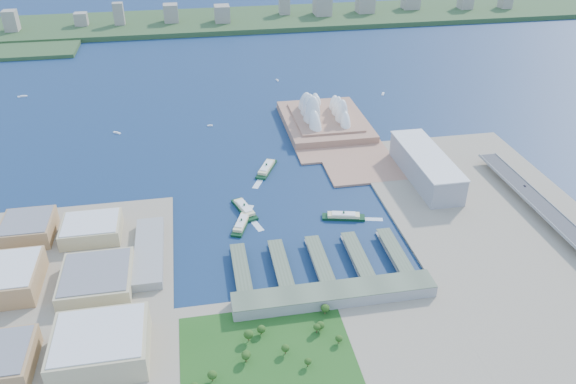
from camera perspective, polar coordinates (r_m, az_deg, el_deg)
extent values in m
plane|color=#0D203F|center=(663.17, 0.55, -3.59)|extent=(3000.00, 3000.00, 0.00)
cube|color=gray|center=(589.18, -22.47, -11.33)|extent=(220.00, 390.00, 3.00)
cube|color=gray|center=(506.77, 5.19, -16.71)|extent=(720.00, 180.00, 3.00)
cube|color=gray|center=(703.54, 20.99, -3.54)|extent=(240.00, 500.00, 3.00)
cube|color=#9B6D54|center=(905.53, 4.19, 6.35)|extent=(135.00, 220.00, 3.00)
cube|color=#2D4926|center=(1565.32, -6.46, 16.93)|extent=(2200.00, 260.00, 12.00)
cube|color=gray|center=(772.03, 13.80, 2.53)|extent=(45.00, 155.00, 35.00)
cube|color=gray|center=(556.30, 4.75, -10.38)|extent=(200.00, 28.00, 12.00)
imported|color=slate|center=(776.47, 22.93, 0.60)|extent=(1.81, 4.44, 1.29)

